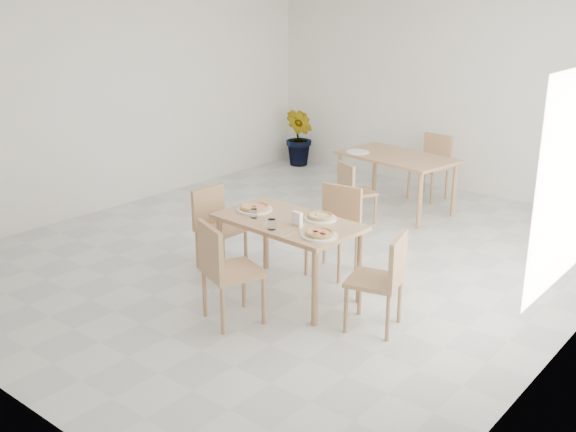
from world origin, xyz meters
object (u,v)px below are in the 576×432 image
Objects in this scene: plate_margherita at (254,209)px; second_table at (397,161)px; chair_west at (216,222)px; plate_mushroom at (320,218)px; chair_north at (336,223)px; plate_pepperoni at (320,236)px; napkin_holder at (297,219)px; chair_east at (384,275)px; pizza_margherita at (254,207)px; main_table at (288,229)px; pizza_mushroom at (320,216)px; chair_south at (224,266)px; chair_back_s at (353,189)px; tumbler_b at (254,213)px; chair_back_n at (432,162)px; tumbler_a at (272,224)px; pizza_pepperoni at (320,233)px; plate_empty at (358,152)px; potted_plant at (300,137)px.

plate_margherita reaches higher than second_table.
plate_mushroom is (1.25, 0.15, 0.27)m from chair_west.
chair_north reaches higher than plate_margherita.
chair_west is 2.77× the size of plate_mushroom.
plate_pepperoni is 0.36m from napkin_holder.
plate_mushroom is 2.40× the size of napkin_holder.
plate_margherita is at bearing -107.72° from chair_east.
plate_mushroom is at bearing 15.40° from pizza_margherita.
napkin_holder is at bearing -87.17° from chair_north.
pizza_mushroom is at bearing 46.17° from main_table.
plate_mushroom is at bearing -84.10° from chair_south.
second_table is 2.06× the size of chair_back_s.
main_table is 4.44× the size of plate_pepperoni.
main_table is at bearing 160.83° from plate_pepperoni.
chair_back_n is (-0.19, 3.93, -0.28)m from tumbler_b.
pizza_margherita is 3.17× the size of tumbler_a.
plate_pepperoni is 3.71× the size of tumbler_b.
napkin_holder is at bearing 161.86° from pizza_pepperoni.
napkin_holder reaches higher than plate_pepperoni.
chair_west reaches higher than plate_empty.
main_table is 0.45m from plate_margherita.
chair_east is 1.55m from plate_margherita.
tumbler_a is at bearing -91.43° from chair_east.
chair_south is 3.00× the size of plate_mushroom.
chair_south is at bearing -128.12° from chair_west.
chair_back_s is (-0.87, 2.20, -0.36)m from napkin_holder.
plate_margherita is 1.15× the size of plate_mushroom.
chair_west is at bearing 161.74° from tumbler_a.
second_table is at bearing 98.06° from chair_north.
pizza_pepperoni is at bearing -61.92° from plate_empty.
plate_empty is (-1.01, 3.56, 0.23)m from chair_south.
plate_margherita is at bearing -179.19° from main_table.
potted_plant reaches higher than tumbler_a.
tumbler_a is at bearing -107.86° from napkin_holder.
napkin_holder is (0.45, 0.09, 0.02)m from tumbler_b.
chair_back_n is at bearing 92.32° from chair_north.
chair_back_n is (-0.04, 3.75, -0.24)m from plate_margherita.
plate_pepperoni is at bearing -11.71° from plate_margherita.
chair_back_n reaches higher than pizza_margherita.
main_table is at bearing -52.87° from potted_plant.
chair_west is 2.12m from chair_east.
chair_north is 0.88m from napkin_holder.
chair_west is 1.29m from pizza_mushroom.
pizza_margherita is at bearing -129.14° from chair_north.
chair_north is at bearing 71.40° from tumbler_b.
tumbler_b reaches higher than pizza_pepperoni.
chair_north is at bearing 117.30° from plate_pepperoni.
main_table is at bearing -72.56° from chair_south.
pizza_pepperoni is at bearing -62.14° from second_table.
pizza_pepperoni is (0.00, 0.00, 0.02)m from plate_pepperoni.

